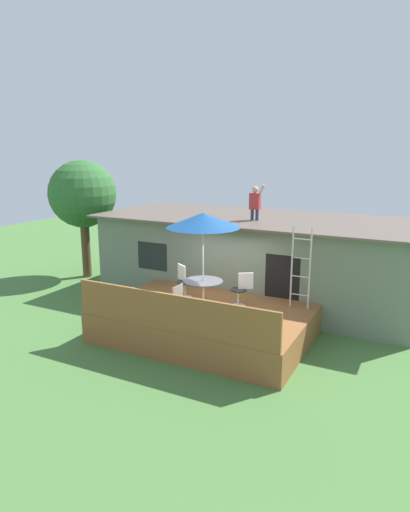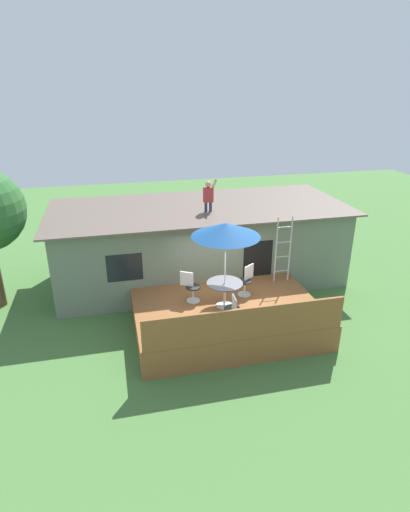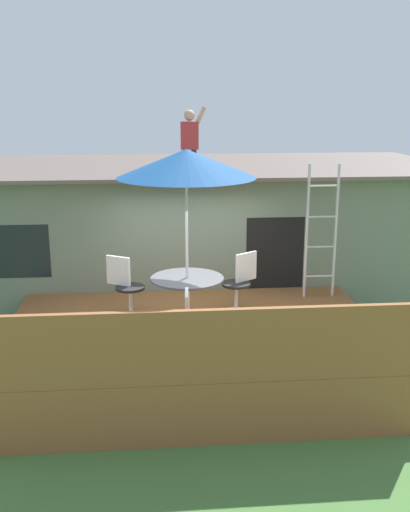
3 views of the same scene
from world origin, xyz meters
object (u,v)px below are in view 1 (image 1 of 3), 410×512
(patio_table, at_px, (203,286))
(patio_chair_right, at_px, (241,290))
(patio_umbrella, at_px, (203,220))
(patio_chair_near, at_px, (181,303))
(person_figure, at_px, (255,201))
(backyard_tree, at_px, (83,195))
(patio_chair_left, at_px, (184,282))
(step_ladder, at_px, (301,267))

(patio_table, height_order, patio_chair_right, patio_chair_right)
(patio_umbrella, relative_size, patio_chair_right, 2.76)
(patio_umbrella, distance_m, patio_chair_near, 2.17)
(patio_table, xyz_separation_m, person_figure, (0.25, 3.02, 1.97))
(patio_table, height_order, backyard_tree, backyard_tree)
(patio_chair_near, bearing_deg, patio_table, 0.00)
(person_figure, relative_size, patio_chair_left, 1.21)
(patio_chair_right, height_order, patio_chair_near, same)
(person_figure, bearing_deg, patio_chair_near, -94.43)
(patio_chair_right, xyz_separation_m, backyard_tree, (-7.62, 2.53, 1.96))
(patio_chair_left, distance_m, patio_chair_near, 1.78)
(patio_table, relative_size, backyard_tree, 0.23)
(patio_chair_right, bearing_deg, patio_table, -0.00)
(patio_table, xyz_separation_m, patio_chair_right, (0.84, 0.56, -0.13))
(patio_chair_near, bearing_deg, step_ladder, -42.41)
(patio_chair_right, bearing_deg, patio_chair_near, 26.84)
(step_ladder, relative_size, patio_chair_right, 2.39)
(patio_chair_right, xyz_separation_m, patio_chair_near, (-0.91, -1.62, 0.00))
(step_ladder, relative_size, person_figure, 1.98)
(patio_chair_left, bearing_deg, backyard_tree, -172.84)
(patio_chair_right, bearing_deg, person_figure, -110.44)
(person_figure, xyz_separation_m, patio_chair_right, (0.59, -2.45, -2.10))
(step_ladder, height_order, patio_chair_near, step_ladder)
(backyard_tree, bearing_deg, patio_chair_near, -31.73)
(patio_chair_left, xyz_separation_m, backyard_tree, (-5.89, 2.57, 1.96))
(patio_table, height_order, person_figure, person_figure)
(patio_chair_left, bearing_deg, patio_chair_right, 31.95)
(patio_table, height_order, patio_chair_near, patio_chair_near)
(step_ladder, height_order, person_figure, person_figure)
(patio_chair_near, xyz_separation_m, backyard_tree, (-6.72, 4.15, 1.96))
(person_figure, height_order, backyard_tree, backyard_tree)
(step_ladder, xyz_separation_m, patio_chair_left, (-3.14, -0.66, -0.64))
(patio_chair_left, bearing_deg, person_figure, 96.19)
(patio_table, bearing_deg, patio_umbrella, 90.00)
(patio_umbrella, bearing_deg, step_ladder, 27.70)
(patio_umbrella, distance_m, person_figure, 3.04)
(patio_chair_right, distance_m, backyard_tree, 8.27)
(patio_chair_right, bearing_deg, backyard_tree, -52.34)
(patio_umbrella, bearing_deg, patio_table, -90.00)
(patio_table, bearing_deg, patio_chair_right, 33.96)
(patio_table, distance_m, step_ladder, 2.60)
(patio_table, relative_size, step_ladder, 0.47)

